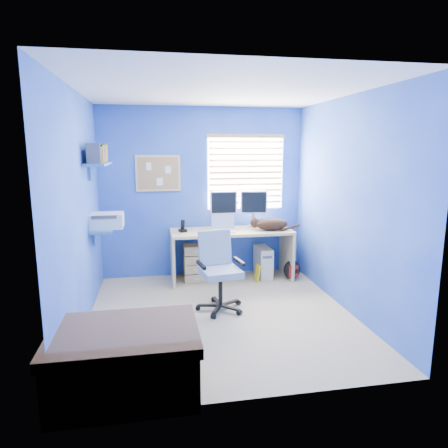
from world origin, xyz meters
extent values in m
cube|color=tan|center=(0.00, 0.00, 0.00)|extent=(3.00, 3.20, 0.00)
cube|color=white|center=(0.00, 0.00, 2.50)|extent=(3.00, 3.20, 0.00)
cube|color=blue|center=(0.00, 1.60, 1.25)|extent=(3.00, 0.01, 2.50)
cube|color=blue|center=(0.00, -1.60, 1.25)|extent=(3.00, 0.01, 2.50)
cube|color=blue|center=(-1.50, 0.00, 1.25)|extent=(0.01, 3.20, 2.50)
cube|color=blue|center=(1.50, 0.00, 1.25)|extent=(0.01, 3.20, 2.50)
cube|color=tan|center=(0.37, 1.26, 0.37)|extent=(1.74, 0.65, 0.74)
cube|color=silver|center=(0.23, 1.16, 0.85)|extent=(0.36, 0.29, 0.22)
cube|color=silver|center=(0.29, 1.50, 1.01)|extent=(0.40, 0.13, 0.54)
cube|color=silver|center=(0.75, 1.47, 1.01)|extent=(0.41, 0.18, 0.54)
cube|color=black|center=(-0.34, 1.25, 0.82)|extent=(0.12, 0.13, 0.17)
imported|color=#255E5F|center=(0.90, 1.49, 0.79)|extent=(0.10, 0.09, 0.10)
cylinder|color=silver|center=(1.08, 1.40, 0.78)|extent=(0.13, 0.13, 0.07)
ellipsoid|color=black|center=(0.95, 1.15, 0.82)|extent=(0.52, 0.38, 0.17)
cube|color=beige|center=(0.86, 1.30, 0.23)|extent=(0.20, 0.44, 0.45)
cube|color=tan|center=(-0.15, 1.28, 0.27)|extent=(0.35, 0.28, 0.54)
cube|color=yellow|center=(0.72, 1.10, 0.12)|extent=(0.03, 0.17, 0.24)
ellipsoid|color=black|center=(1.24, 1.08, 0.15)|extent=(0.29, 0.25, 0.29)
cube|color=brown|center=(-0.99, -1.32, 0.26)|extent=(1.10, 0.78, 0.53)
cylinder|color=black|center=(0.02, 0.16, 0.03)|extent=(0.62, 0.62, 0.06)
cylinder|color=black|center=(0.02, 0.16, 0.24)|extent=(0.06, 0.06, 0.37)
cube|color=#94A9B2|center=(0.02, 0.16, 0.47)|extent=(0.50, 0.50, 0.08)
cube|color=#94A9B2|center=(-0.01, 0.36, 0.72)|extent=(0.40, 0.12, 0.42)
cube|color=white|center=(0.65, 1.59, 1.55)|extent=(1.15, 0.01, 1.10)
cube|color=#A67852|center=(0.65, 1.56, 1.55)|extent=(1.10, 0.03, 1.00)
cube|color=tan|center=(-0.65, 1.58, 1.55)|extent=(0.64, 0.02, 0.52)
cube|color=tan|center=(-0.65, 1.57, 1.55)|extent=(0.58, 0.01, 0.46)
cube|color=teal|center=(-1.36, 0.75, 0.92)|extent=(0.26, 0.55, 0.03)
cube|color=silver|center=(-1.32, 0.75, 1.02)|extent=(0.42, 0.34, 0.18)
cube|color=teal|center=(-1.37, 0.75, 1.72)|extent=(0.24, 0.90, 0.03)
cube|color=navy|center=(-1.38, 0.75, 1.84)|extent=(0.15, 0.80, 0.22)
camera|label=1|loc=(-0.74, -4.29, 1.91)|focal=32.00mm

